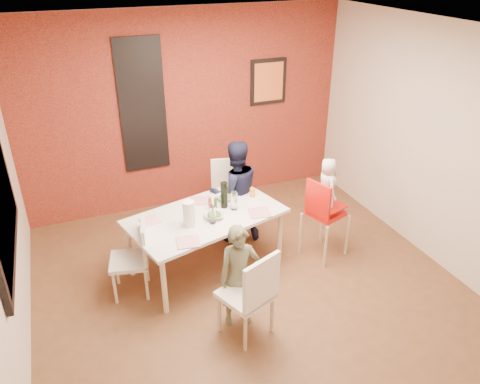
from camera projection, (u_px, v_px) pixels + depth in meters
name	position (u px, v px, depth m)	size (l,w,h in m)	color
ground	(250.00, 288.00, 5.15)	(4.50, 4.50, 0.00)	brown
ceiling	(253.00, 33.00, 3.90)	(4.50, 4.50, 0.02)	silver
wall_back	(187.00, 111.00, 6.38)	(4.50, 0.02, 2.70)	beige
wall_front	(406.00, 337.00, 2.68)	(4.50, 0.02, 2.70)	beige
wall_right	(435.00, 145.00, 5.27)	(0.02, 4.50, 2.70)	beige
brick_accent_wall	(187.00, 112.00, 6.36)	(4.50, 0.02, 2.70)	maroon
glassblock_strip	(142.00, 106.00, 6.08)	(0.55, 0.03, 1.70)	silver
glassblock_surround	(142.00, 106.00, 6.08)	(0.60, 0.03, 1.76)	black
art_print_frame	(268.00, 82.00, 6.60)	(0.54, 0.03, 0.64)	black
art_print_canvas	(269.00, 82.00, 6.59)	(0.44, 0.01, 0.54)	orange
dining_table	(206.00, 220.00, 5.21)	(1.87, 1.34, 0.70)	white
chair_near	(252.00, 292.00, 4.28)	(0.57, 0.57, 0.94)	white
chair_far	(230.00, 192.00, 6.01)	(0.53, 0.53, 0.96)	white
chair_left	(136.00, 254.00, 4.89)	(0.47, 0.47, 0.86)	silver
high_chair	(323.00, 211.00, 5.44)	(0.53, 0.53, 1.01)	red
child_near	(239.00, 277.00, 4.46)	(0.40, 0.26, 1.08)	brown
child_far	(235.00, 192.00, 5.75)	(0.64, 0.50, 1.33)	black
toddler	(327.00, 186.00, 5.31)	(0.32, 0.21, 0.66)	silver
plate_near_left	(188.00, 242.00, 4.69)	(0.23, 0.23, 0.01)	white
plate_far_mid	(201.00, 201.00, 5.45)	(0.21, 0.21, 0.01)	silver
plate_near_right	(260.00, 213.00, 5.21)	(0.23, 0.23, 0.01)	silver
plate_far_left	(150.00, 221.00, 5.06)	(0.20, 0.20, 0.01)	white
salad_bowl_a	(214.00, 215.00, 5.12)	(0.22, 0.22, 0.05)	white
salad_bowl_b	(225.00, 198.00, 5.48)	(0.20, 0.20, 0.05)	silver
wine_bottle	(224.00, 195.00, 5.26)	(0.08, 0.08, 0.31)	black
wine_glass_a	(213.00, 215.00, 4.98)	(0.07, 0.07, 0.20)	white
wine_glass_b	(234.00, 201.00, 5.24)	(0.08, 0.08, 0.22)	white
paper_towel_roll	(189.00, 214.00, 4.91)	(0.13, 0.13, 0.29)	white
condiment_red	(211.00, 208.00, 5.17)	(0.03, 0.03, 0.14)	red
condiment_green	(216.00, 204.00, 5.25)	(0.04, 0.04, 0.15)	#356B23
condiment_brown	(210.00, 203.00, 5.27)	(0.04, 0.04, 0.14)	brown
sippy_cup	(252.00, 193.00, 5.53)	(0.06, 0.06, 0.11)	orange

